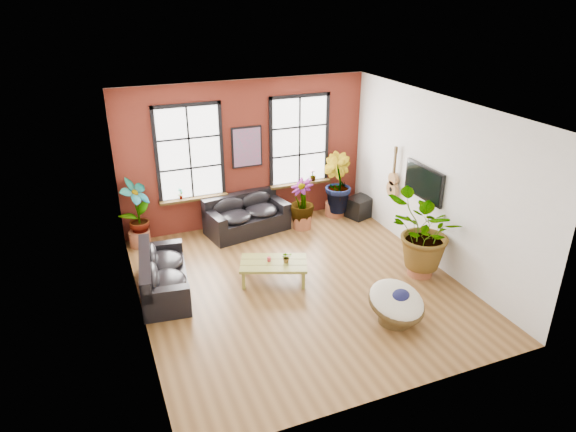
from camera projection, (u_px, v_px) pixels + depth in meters
name	position (u px, v px, depth m)	size (l,w,h in m)	color
room	(297.00, 201.00, 9.55)	(6.04, 6.54, 3.54)	brown
sofa_back	(246.00, 215.00, 12.25)	(2.06, 1.27, 0.88)	black
sofa_left	(161.00, 275.00, 9.78)	(1.08, 2.10, 0.80)	black
coffee_table	(274.00, 264.00, 10.15)	(1.49, 1.18, 0.51)	olive
papasan_chair	(397.00, 303.00, 8.88)	(1.27, 1.28, 0.76)	#4C381B
poster	(247.00, 147.00, 12.03)	(0.74, 0.06, 0.98)	black
tv_wall_unit	(414.00, 183.00, 11.02)	(0.13, 1.86, 1.20)	black
media_box	(360.00, 207.00, 13.07)	(0.75, 0.69, 0.51)	black
pot_back_left	(140.00, 238.00, 11.64)	(0.48, 0.48, 0.35)	#964E31
pot_back_right	(335.00, 209.00, 13.17)	(0.59, 0.59, 0.36)	#964E31
pot_right_wall	(420.00, 266.00, 10.45)	(0.50, 0.50, 0.37)	#964E31
pot_mid	(302.00, 221.00, 12.49)	(0.47, 0.47, 0.34)	#964E31
floor_plant_back_left	(137.00, 210.00, 11.38)	(0.76, 0.52, 1.44)	#195E24
floor_plant_back_right	(336.00, 183.00, 12.86)	(0.82, 0.66, 1.48)	#195E24
floor_plant_right_wall	(424.00, 233.00, 10.11)	(1.44, 1.24, 1.60)	#195E24
floor_plant_mid	(302.00, 201.00, 12.29)	(0.62, 0.62, 1.11)	#195E24
table_plant	(287.00, 257.00, 10.08)	(0.20, 0.17, 0.22)	#195E24
sill_plant_left	(181.00, 194.00, 11.80)	(0.14, 0.10, 0.27)	#195E24
sill_plant_right	(313.00, 175.00, 12.95)	(0.15, 0.15, 0.27)	#195E24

